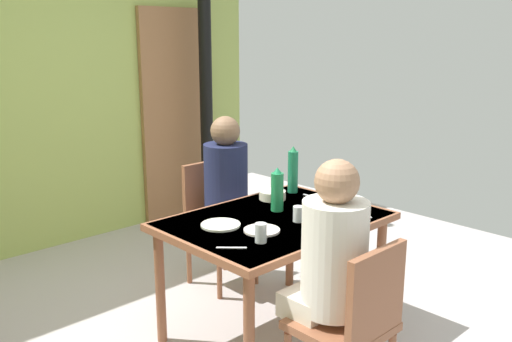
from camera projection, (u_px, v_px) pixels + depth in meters
wall_back at (37, 84)px, 4.39m from camera, size 4.26×0.10×2.74m
door_wooden at (178, 115)px, 5.29m from camera, size 0.80×0.05×2.00m
stove_pipe_column at (206, 77)px, 5.11m from camera, size 0.12×0.12×2.74m
dining_table at (274, 230)px, 3.17m from camera, size 1.23×0.89×0.72m
chair_near_diner at (354, 322)px, 2.44m from camera, size 0.40×0.40×0.87m
chair_far_diner at (215, 215)px, 3.91m from camera, size 0.40×0.40×0.87m
person_near_diner at (332, 254)px, 2.47m from camera, size 0.30×0.37×0.77m
person_far_diner at (227, 180)px, 3.75m from camera, size 0.30×0.37×0.77m
water_bottle_green_near at (293, 171)px, 3.64m from camera, size 0.07×0.07×0.31m
water_bottle_green_far at (277, 190)px, 3.25m from camera, size 0.07×0.07×0.27m
serving_bowl_center at (272, 195)px, 3.51m from camera, size 0.17×0.17×0.05m
dinner_plate_near_left at (221, 225)px, 3.01m from camera, size 0.22×0.22×0.01m
dinner_plate_near_right at (338, 219)px, 3.11m from camera, size 0.22×0.22×0.01m
dinner_plate_far_center at (262, 230)px, 2.93m from camera, size 0.20×0.20×0.01m
drinking_glass_by_near_diner at (298, 214)px, 3.08m from camera, size 0.06×0.06×0.09m
drinking_glass_by_far_diner at (261, 233)px, 2.76m from camera, size 0.06×0.06×0.10m
bread_plate_sliced at (331, 205)px, 3.35m from camera, size 0.19×0.19×0.02m
cutlery_knife_near at (312, 197)px, 3.56m from camera, size 0.02×0.15×0.00m
cutlery_fork_near at (366, 214)px, 3.21m from camera, size 0.10×0.13×0.00m
cutlery_knife_far at (231, 248)px, 2.70m from camera, size 0.12×0.12×0.00m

